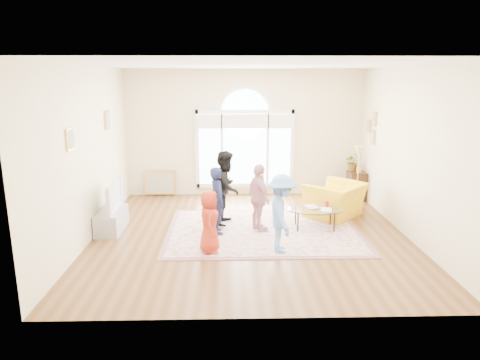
{
  "coord_description": "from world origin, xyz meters",
  "views": [
    {
      "loc": [
        -0.4,
        -7.85,
        2.96
      ],
      "look_at": [
        -0.19,
        0.3,
        1.02
      ],
      "focal_mm": 32.0,
      "sensor_mm": 36.0,
      "label": 1
    }
  ],
  "objects_px": {
    "tv_console": "(112,220)",
    "armchair": "(335,200)",
    "coffee_table": "(315,210)",
    "area_rug": "(263,231)",
    "television": "(110,196)"
  },
  "relations": [
    {
      "from": "area_rug",
      "to": "television",
      "type": "xyz_separation_m",
      "value": [
        -3.01,
        0.12,
        0.7
      ]
    },
    {
      "from": "television",
      "to": "coffee_table",
      "type": "xyz_separation_m",
      "value": [
        4.05,
        -0.01,
        -0.31
      ]
    },
    {
      "from": "television",
      "to": "tv_console",
      "type": "bearing_deg",
      "value": 180.0
    },
    {
      "from": "coffee_table",
      "to": "television",
      "type": "bearing_deg",
      "value": -177.89
    },
    {
      "from": "tv_console",
      "to": "armchair",
      "type": "bearing_deg",
      "value": 9.13
    },
    {
      "from": "area_rug",
      "to": "armchair",
      "type": "height_order",
      "value": "armchair"
    },
    {
      "from": "area_rug",
      "to": "armchair",
      "type": "bearing_deg",
      "value": 27.96
    },
    {
      "from": "television",
      "to": "coffee_table",
      "type": "distance_m",
      "value": 4.06
    },
    {
      "from": "coffee_table",
      "to": "armchair",
      "type": "bearing_deg",
      "value": 54.14
    },
    {
      "from": "area_rug",
      "to": "coffee_table",
      "type": "bearing_deg",
      "value": 5.84
    },
    {
      "from": "area_rug",
      "to": "television",
      "type": "relative_size",
      "value": 3.59
    },
    {
      "from": "coffee_table",
      "to": "armchair",
      "type": "relative_size",
      "value": 0.99
    },
    {
      "from": "coffee_table",
      "to": "area_rug",
      "type": "bearing_deg",
      "value": -171.85
    },
    {
      "from": "area_rug",
      "to": "tv_console",
      "type": "bearing_deg",
      "value": 177.71
    },
    {
      "from": "area_rug",
      "to": "coffee_table",
      "type": "xyz_separation_m",
      "value": [
        1.04,
        0.11,
        0.39
      ]
    }
  ]
}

